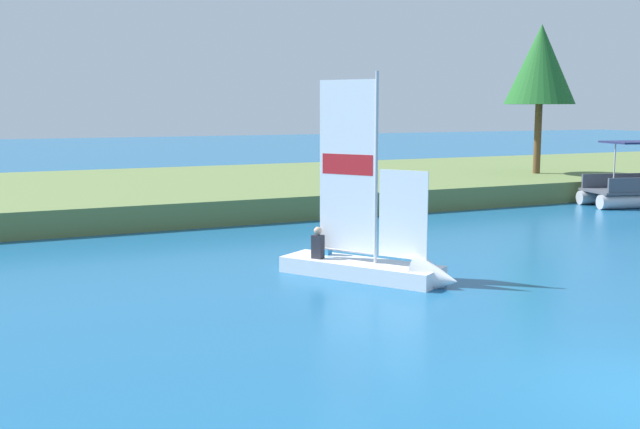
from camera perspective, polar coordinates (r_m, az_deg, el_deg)
shore_bank at (r=34.21m, az=-9.81°, el=1.81°), size 80.00×15.73×0.91m
shoreline_tree_midright at (r=38.73m, az=16.39°, el=10.83°), size 3.42×3.42×7.23m
sailboat at (r=18.21m, az=4.92°, el=-3.69°), size 3.44×4.45×5.34m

